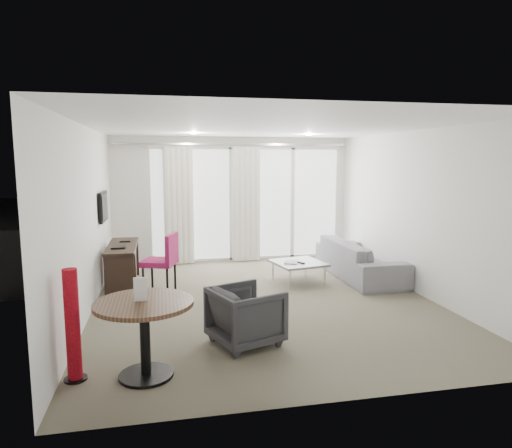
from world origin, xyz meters
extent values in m
cube|color=#615B49|center=(0.00, 0.00, 0.00)|extent=(5.00, 6.00, 0.00)
cube|color=white|center=(0.00, 0.00, 2.60)|extent=(5.00, 6.00, 0.00)
cube|color=silver|center=(-2.50, 0.00, 1.30)|extent=(0.00, 6.00, 2.60)
cube|color=silver|center=(2.50, 0.00, 1.30)|extent=(0.00, 6.00, 2.60)
cube|color=silver|center=(0.00, -3.00, 1.30)|extent=(5.00, 0.00, 2.60)
cylinder|color=#FFE0B2|center=(-0.90, 1.60, 2.59)|extent=(0.12, 0.12, 0.02)
cylinder|color=#FFE0B2|center=(1.20, 1.60, 2.59)|extent=(0.12, 0.12, 0.02)
cylinder|color=maroon|center=(-2.36, -2.09, 0.55)|extent=(0.25, 0.25, 1.11)
imported|color=#2C2C2F|center=(-0.56, -1.55, 0.34)|extent=(0.95, 0.94, 0.67)
imported|color=slate|center=(2.03, 1.08, 0.33)|extent=(0.89, 2.29, 0.67)
cube|color=#4D4D50|center=(0.30, 4.50, -0.06)|extent=(5.60, 3.00, 0.12)
camera|label=1|loc=(-1.48, -6.56, 2.12)|focal=32.00mm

